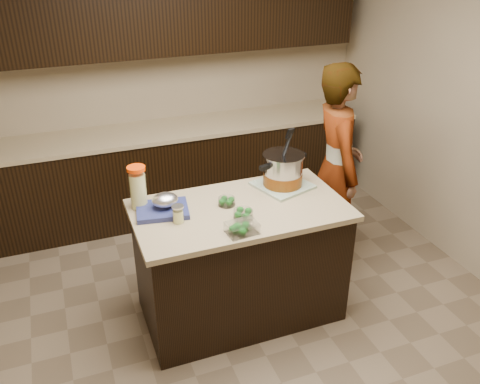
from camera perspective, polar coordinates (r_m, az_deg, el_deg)
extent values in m
plane|color=brown|center=(3.98, 0.00, -13.13)|extent=(4.00, 4.00, 0.00)
cube|color=tan|center=(5.10, -8.25, 13.09)|extent=(4.00, 0.04, 2.70)
cube|color=tan|center=(1.84, 24.00, -18.02)|extent=(4.00, 0.04, 2.70)
cube|color=black|center=(5.13, -6.78, 2.34)|extent=(3.60, 0.60, 0.86)
cube|color=tan|center=(4.96, -7.07, 7.05)|extent=(3.60, 0.63, 0.04)
cube|color=black|center=(4.81, -8.22, 19.54)|extent=(3.60, 0.35, 0.75)
cube|color=black|center=(3.72, 0.00, -8.09)|extent=(1.40, 0.75, 0.86)
cube|color=tan|center=(3.48, 0.00, -2.05)|extent=(1.46, 0.81, 0.04)
cube|color=#4F7650|center=(3.76, 4.78, 0.77)|extent=(0.45, 0.45, 0.02)
cylinder|color=#B7B7BC|center=(3.71, 4.85, 2.45)|extent=(0.35, 0.35, 0.22)
cylinder|color=brown|center=(3.73, 4.81, 1.53)|extent=(0.36, 0.36, 0.09)
cylinder|color=#B7B7BC|center=(3.66, 4.93, 4.14)|extent=(0.38, 0.38, 0.02)
cube|color=black|center=(3.57, 2.76, 2.76)|extent=(0.08, 0.05, 0.03)
cube|color=black|center=(3.79, 6.91, 4.09)|extent=(0.08, 0.05, 0.03)
cylinder|color=black|center=(3.61, 5.17, 4.88)|extent=(0.06, 0.12, 0.27)
cylinder|color=#E6E48C|center=(3.48, -11.35, 0.10)|extent=(0.13, 0.13, 0.25)
cylinder|color=white|center=(3.48, -11.37, 0.33)|extent=(0.14, 0.14, 0.28)
cylinder|color=#FF4105|center=(3.41, -11.60, 2.56)|extent=(0.15, 0.15, 0.02)
cylinder|color=#E6E48C|center=(3.30, -6.95, -2.74)|extent=(0.08, 0.08, 0.08)
cylinder|color=white|center=(3.30, -6.97, -2.55)|extent=(0.09, 0.09, 0.11)
cylinder|color=silver|center=(3.27, -7.03, -1.58)|extent=(0.09, 0.09, 0.02)
cylinder|color=silver|center=(3.49, -1.51, -1.07)|extent=(0.14, 0.14, 0.06)
cylinder|color=silver|center=(3.32, 0.36, -2.53)|extent=(0.15, 0.15, 0.06)
cube|color=silver|center=(3.17, 0.22, -4.05)|extent=(0.21, 0.16, 0.07)
cube|color=navy|center=(3.44, -8.71, -2.02)|extent=(0.38, 0.32, 0.03)
ellipsoid|color=silver|center=(3.41, -8.41, -1.01)|extent=(0.18, 0.14, 0.10)
imported|color=gray|center=(4.19, 10.75, 2.57)|extent=(0.54, 0.71, 1.73)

